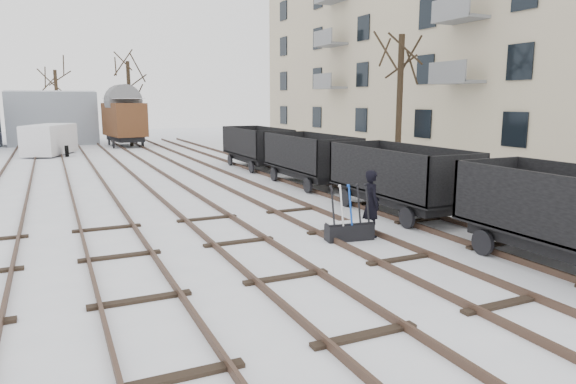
# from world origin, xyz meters

# --- Properties ---
(ground) EXTENTS (120.00, 120.00, 0.00)m
(ground) POSITION_xyz_m (0.00, 0.00, 0.00)
(ground) COLOR white
(ground) RESTS_ON ground
(tracks) EXTENTS (13.90, 52.00, 0.16)m
(tracks) POSITION_xyz_m (-0.00, 13.67, 0.07)
(tracks) COLOR black
(tracks) RESTS_ON ground
(apartment_block) EXTENTS (10.12, 45.00, 16.10)m
(apartment_block) POSITION_xyz_m (19.95, 14.00, 8.05)
(apartment_block) COLOR #B7A68D
(apartment_block) RESTS_ON ground
(shed_right) EXTENTS (7.00, 6.00, 4.50)m
(shed_right) POSITION_xyz_m (-4.00, 40.00, 2.25)
(shed_right) COLOR gray
(shed_right) RESTS_ON ground
(ground_frame) EXTENTS (1.34, 0.59, 1.49)m
(ground_frame) POSITION_xyz_m (2.80, 2.04, 0.28)
(ground_frame) COLOR black
(ground_frame) RESTS_ON ground
(worker) EXTENTS (0.57, 0.75, 1.85)m
(worker) POSITION_xyz_m (3.55, 2.14, 0.92)
(worker) COLOR black
(worker) RESTS_ON ground
(freight_wagon_b) EXTENTS (2.17, 5.44, 2.22)m
(freight_wagon_b) POSITION_xyz_m (6.00, 4.17, 0.85)
(freight_wagon_b) COLOR black
(freight_wagon_b) RESTS_ON ground
(freight_wagon_c) EXTENTS (2.17, 5.44, 2.22)m
(freight_wagon_c) POSITION_xyz_m (6.00, 10.57, 0.85)
(freight_wagon_c) COLOR black
(freight_wagon_c) RESTS_ON ground
(freight_wagon_d) EXTENTS (2.17, 5.44, 2.22)m
(freight_wagon_d) POSITION_xyz_m (6.00, 16.97, 0.85)
(freight_wagon_d) COLOR black
(freight_wagon_d) RESTS_ON ground
(box_van_wagon) EXTENTS (3.30, 5.37, 3.87)m
(box_van_wagon) POSITION_xyz_m (1.25, 34.43, 2.26)
(box_van_wagon) COLOR black
(box_van_wagon) RESTS_ON ground
(panel_van) EXTENTS (3.71, 5.17, 2.09)m
(panel_van) POSITION_xyz_m (-4.36, 29.24, 1.09)
(panel_van) COLOR white
(panel_van) RESTS_ON ground
(tree_near) EXTENTS (0.30, 0.30, 6.82)m
(tree_near) POSITION_xyz_m (11.30, 11.38, 3.41)
(tree_near) COLOR black
(tree_near) RESTS_ON ground
(tree_far_left) EXTENTS (0.30, 0.30, 6.39)m
(tree_far_left) POSITION_xyz_m (-3.52, 41.76, 3.19)
(tree_far_left) COLOR black
(tree_far_left) RESTS_ON ground
(tree_far_right) EXTENTS (0.30, 0.30, 6.81)m
(tree_far_right) POSITION_xyz_m (1.75, 34.39, 3.41)
(tree_far_right) COLOR black
(tree_far_right) RESTS_ON ground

